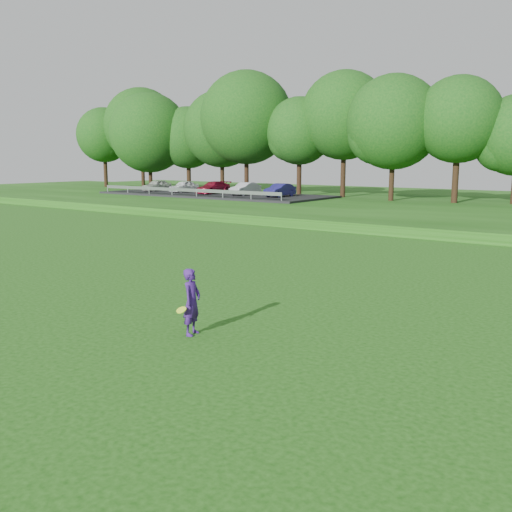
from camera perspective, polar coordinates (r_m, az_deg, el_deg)
The scene contains 6 objects.
ground at distance 17.43m, azimuth -14.89°, elevation -4.76°, with size 140.00×140.00×0.00m, color #16440D.
berm at distance 46.59m, azimuth 19.70°, elevation 4.30°, with size 130.00×30.00×0.60m, color #16440D.
walking_path at distance 33.52m, azimuth 12.72°, elevation 2.23°, with size 130.00×1.60×0.04m, color gray.
treeline at distance 50.42m, azimuth 21.58°, elevation 13.45°, with size 104.00×7.00×15.00m, color #0E4011, non-canonical shape.
parking_lot at distance 57.25m, azimuth -4.48°, elevation 6.47°, with size 24.00×9.00×1.38m.
woman at distance 13.99m, azimuth -6.44°, elevation -4.58°, with size 0.54×0.84×1.65m.
Camera 1 is at (13.25, -10.49, 4.27)m, focal length 40.00 mm.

